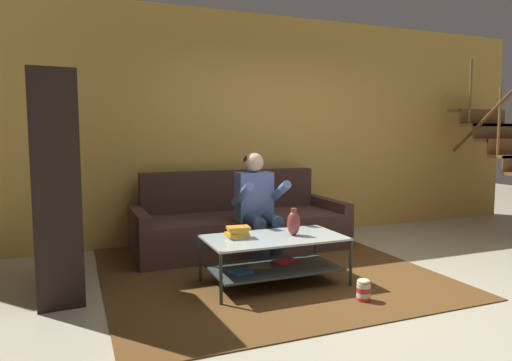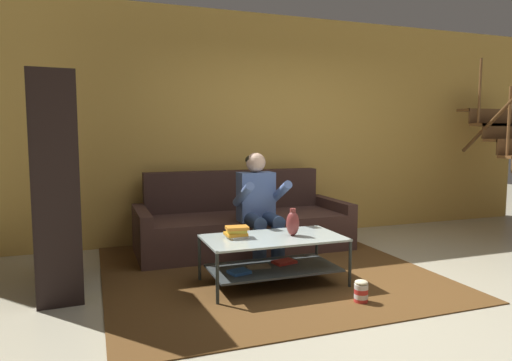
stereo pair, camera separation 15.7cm
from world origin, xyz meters
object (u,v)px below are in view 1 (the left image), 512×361
object	(u,v)px
vase	(294,223)
couch	(239,225)
bookshelf	(49,201)
person_seated_center	(258,203)
book_stack	(238,232)
coffee_table	(274,253)
popcorn_tub	(364,290)

from	to	relation	value
vase	couch	bearing A→B (deg)	92.14
bookshelf	couch	bearing A→B (deg)	21.93
person_seated_center	book_stack	world-z (taller)	person_seated_center
person_seated_center	book_stack	bearing A→B (deg)	-125.01
person_seated_center	coffee_table	bearing A→B (deg)	-101.19
coffee_table	vase	distance (m)	0.33
book_stack	vase	bearing A→B (deg)	-9.47
book_stack	popcorn_tub	size ratio (longest dim) A/B	1.11
couch	bookshelf	world-z (taller)	bookshelf
couch	popcorn_tub	world-z (taller)	couch
vase	bookshelf	distance (m)	2.13
couch	book_stack	distance (m)	1.34
popcorn_tub	coffee_table	bearing A→B (deg)	127.09
vase	popcorn_tub	xyz separation A→B (m)	(0.31, -0.66, -0.46)
vase	book_stack	size ratio (longest dim) A/B	1.18
popcorn_tub	book_stack	bearing A→B (deg)	137.75
person_seated_center	popcorn_tub	distance (m)	1.54
person_seated_center	coffee_table	distance (m)	0.82
couch	coffee_table	bearing A→B (deg)	-96.28
vase	bookshelf	bearing A→B (deg)	165.66
person_seated_center	vase	bearing A→B (deg)	-86.17
coffee_table	book_stack	size ratio (longest dim) A/B	5.90
couch	person_seated_center	xyz separation A→B (m)	(-0.00, -0.59, 0.35)
book_stack	popcorn_tub	bearing A→B (deg)	-42.25
book_stack	bookshelf	world-z (taller)	bookshelf
person_seated_center	book_stack	size ratio (longest dim) A/B	5.53
coffee_table	bookshelf	world-z (taller)	bookshelf
person_seated_center	bookshelf	bearing A→B (deg)	-173.76
bookshelf	popcorn_tub	xyz separation A→B (m)	(2.36, -1.18, -0.70)
book_stack	person_seated_center	bearing A→B (deg)	54.99
couch	person_seated_center	world-z (taller)	person_seated_center
vase	book_stack	distance (m)	0.52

